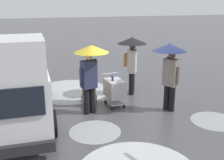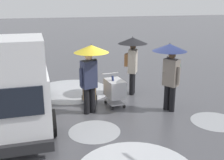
% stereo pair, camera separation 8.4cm
% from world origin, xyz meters
% --- Properties ---
extents(ground_plane, '(90.00, 90.00, 0.00)m').
position_xyz_m(ground_plane, '(0.00, 0.00, 0.00)').
color(ground_plane, '#4C4C51').
extents(slush_patch_near_cluster, '(2.98, 2.98, 0.01)m').
position_xyz_m(slush_patch_near_cluster, '(1.69, -1.77, 0.00)').
color(slush_patch_near_cluster, '#ADAFB5').
rests_on(slush_patch_near_cluster, ground).
extents(slush_patch_mid_street, '(1.37, 1.37, 0.01)m').
position_xyz_m(slush_patch_mid_street, '(-1.96, 2.12, 0.00)').
color(slush_patch_mid_street, '#999BA0').
rests_on(slush_patch_mid_street, ground).
extents(slush_patch_far_side, '(1.39, 1.39, 0.01)m').
position_xyz_m(slush_patch_far_side, '(1.52, 1.79, 0.00)').
color(slush_patch_far_side, '#999BA0').
rests_on(slush_patch_far_side, ground).
extents(cargo_van_parked_right, '(2.22, 5.35, 2.60)m').
position_xyz_m(cargo_van_parked_right, '(3.63, 0.40, 1.18)').
color(cargo_van_parked_right, white).
rests_on(cargo_van_parked_right, ground).
extents(shopping_cart_vendor, '(0.63, 0.87, 1.04)m').
position_xyz_m(shopping_cart_vendor, '(0.48, 0.15, 0.57)').
color(shopping_cart_vendor, '#B2B2B7').
rests_on(shopping_cart_vendor, ground).
extents(hand_dolly_boxes, '(0.63, 0.78, 1.36)m').
position_xyz_m(hand_dolly_boxes, '(1.26, -0.24, 0.77)').
color(hand_dolly_boxes, '#515156').
rests_on(hand_dolly_boxes, ground).
extents(pedestrian_pink_side, '(1.04, 1.04, 2.15)m').
position_xyz_m(pedestrian_pink_side, '(-1.04, 0.94, 1.57)').
color(pedestrian_pink_side, black).
rests_on(pedestrian_pink_side, ground).
extents(pedestrian_black_side, '(1.04, 1.04, 2.15)m').
position_xyz_m(pedestrian_black_side, '(1.34, 0.51, 1.58)').
color(pedestrian_black_side, black).
rests_on(pedestrian_black_side, ground).
extents(pedestrian_white_side, '(1.04, 1.04, 2.15)m').
position_xyz_m(pedestrian_white_side, '(-0.43, -0.77, 1.57)').
color(pedestrian_white_side, black).
rests_on(pedestrian_white_side, ground).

